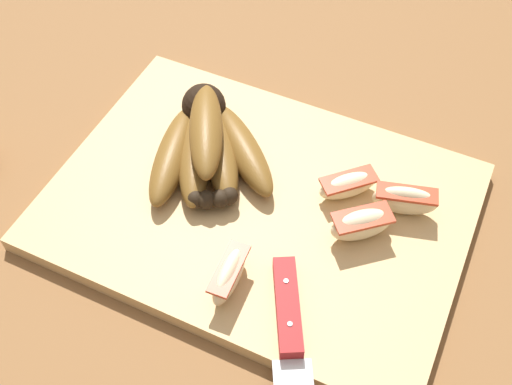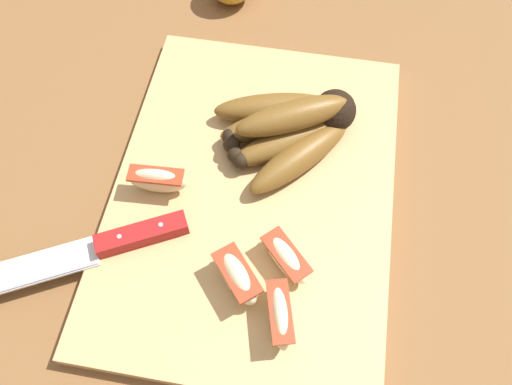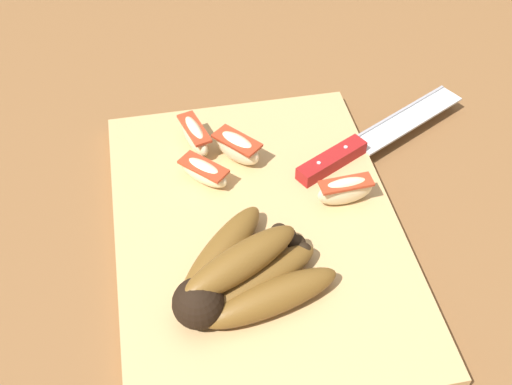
# 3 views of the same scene
# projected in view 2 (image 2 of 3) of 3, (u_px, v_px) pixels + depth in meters

# --- Properties ---
(ground_plane) EXTENTS (6.00, 6.00, 0.00)m
(ground_plane) POSITION_uv_depth(u_px,v_px,m) (269.00, 193.00, 0.61)
(ground_plane) COLOR brown
(cutting_board) EXTENTS (0.45, 0.32, 0.02)m
(cutting_board) POSITION_uv_depth(u_px,v_px,m) (253.00, 193.00, 0.60)
(cutting_board) COLOR tan
(cutting_board) RESTS_ON ground_plane
(banana_bunch) EXTENTS (0.17, 0.18, 0.06)m
(banana_bunch) POSITION_uv_depth(u_px,v_px,m) (292.00, 127.00, 0.61)
(banana_bunch) COLOR black
(banana_bunch) RESTS_ON cutting_board
(chefs_knife) EXTENTS (0.16, 0.26, 0.02)m
(chefs_knife) POSITION_uv_depth(u_px,v_px,m) (98.00, 248.00, 0.55)
(chefs_knife) COLOR silver
(chefs_knife) RESTS_ON cutting_board
(apple_wedge_near) EXTENTS (0.07, 0.06, 0.04)m
(apple_wedge_near) POSITION_uv_depth(u_px,v_px,m) (237.00, 276.00, 0.52)
(apple_wedge_near) COLOR beige
(apple_wedge_near) RESTS_ON cutting_board
(apple_wedge_middle) EXTENTS (0.02, 0.07, 0.04)m
(apple_wedge_middle) POSITION_uv_depth(u_px,v_px,m) (157.00, 180.00, 0.58)
(apple_wedge_middle) COLOR beige
(apple_wedge_middle) RESTS_ON cutting_board
(apple_wedge_far) EXTENTS (0.06, 0.06, 0.03)m
(apple_wedge_far) POSITION_uv_depth(u_px,v_px,m) (286.00, 257.00, 0.54)
(apple_wedge_far) COLOR beige
(apple_wedge_far) RESTS_ON cutting_board
(apple_wedge_extra) EXTENTS (0.07, 0.04, 0.04)m
(apple_wedge_extra) POSITION_uv_depth(u_px,v_px,m) (280.00, 315.00, 0.50)
(apple_wedge_extra) COLOR beige
(apple_wedge_extra) RESTS_ON cutting_board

